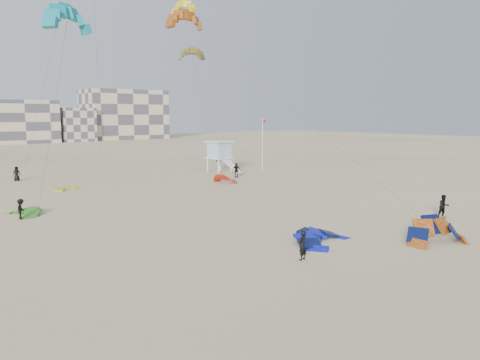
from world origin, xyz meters
TOP-DOWN VIEW (x-y plane):
  - ground at (0.00, 0.00)m, footprint 320.00×320.00m
  - kite_ground_blue at (4.63, 4.47)m, footprint 5.69×5.85m
  - kite_ground_orange at (9.83, -0.19)m, footprint 5.17×5.10m
  - kite_ground_green at (-7.94, 24.78)m, footprint 4.05×3.85m
  - kite_ground_red_far at (15.24, 29.12)m, footprint 3.74×3.64m
  - kite_ground_yellow at (-1.16, 35.43)m, footprint 3.89×3.94m
  - kitesurfer_main at (0.99, 2.74)m, footprint 0.67×0.51m
  - kitesurfer_b at (17.28, 3.43)m, footprint 1.09×1.02m
  - kitesurfer_c at (-8.49, 23.10)m, footprint 1.00×1.18m
  - kitesurfer_d at (19.13, 31.86)m, footprint 0.98×1.16m
  - kitesurfer_e at (-3.54, 45.81)m, footprint 0.96×0.73m
  - kitesurfer_f at (29.36, 50.49)m, footprint 0.75×1.56m
  - kite_fly_teal_a at (-5.65, 19.07)m, footprint 4.77×4.59m
  - kite_fly_orange at (12.03, 32.19)m, footprint 4.69×31.35m
  - kite_fly_olive at (18.02, 40.35)m, footprint 4.95×10.70m
  - kite_fly_yellow at (23.47, 50.94)m, footprint 6.68×5.23m
  - lifeguard_tower_near at (20.84, 37.91)m, footprint 3.32×6.04m
  - flagpole at (26.16, 34.90)m, footprint 0.61×0.09m
  - condo_east at (50.00, 132.00)m, footprint 26.00×14.00m
  - condo_fill_right at (32.00, 128.00)m, footprint 10.00×10.00m

SIDE VIEW (x-z plane):
  - ground at x=0.00m, z-range 0.00..0.00m
  - kite_ground_blue at x=4.63m, z-range -1.24..1.24m
  - kite_ground_orange at x=9.83m, z-range -2.02..2.02m
  - kite_ground_green at x=-7.94m, z-range -0.86..0.86m
  - kite_ground_red_far at x=15.24m, z-range -1.47..1.47m
  - kite_ground_yellow at x=-1.16m, z-range -0.27..0.27m
  - kitesurfer_c at x=-8.49m, z-range 0.00..1.58m
  - kitesurfer_f at x=29.36m, z-range 0.00..1.61m
  - kitesurfer_main at x=0.99m, z-range 0.00..1.64m
  - kitesurfer_e at x=-3.54m, z-range 0.00..1.77m
  - kitesurfer_b at x=17.28m, z-range 0.00..1.79m
  - kitesurfer_d at x=19.13m, z-range 0.00..1.86m
  - lifeguard_tower_near at x=20.84m, z-range -0.02..4.30m
  - flagpole at x=26.16m, z-range 0.20..7.69m
  - condo_fill_right at x=32.00m, z-range 0.00..10.00m
  - condo_east at x=50.00m, z-range 0.00..16.00m
  - kite_fly_teal_a at x=-5.65m, z-range 6.99..21.65m
  - kite_fly_olive at x=18.02m, z-range 7.70..24.09m
  - kite_fly_orange at x=12.03m, z-range 8.92..27.77m
  - kite_fly_yellow at x=23.47m, z-range 12.13..36.77m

